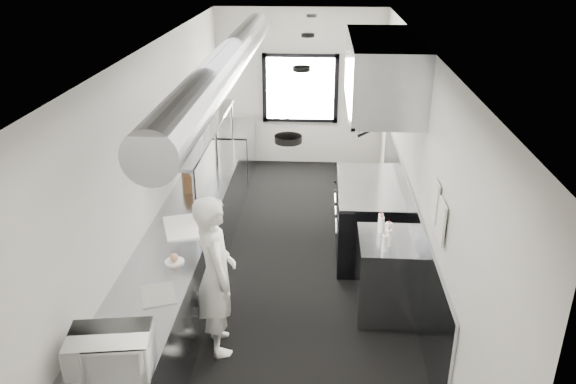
# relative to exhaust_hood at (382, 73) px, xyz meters

# --- Properties ---
(floor) EXTENTS (3.00, 8.00, 0.01)m
(floor) POSITION_rel_exhaust_hood_xyz_m (-1.10, -0.70, -2.39)
(floor) COLOR black
(floor) RESTS_ON ground
(ceiling) EXTENTS (3.00, 8.00, 0.01)m
(ceiling) POSITION_rel_exhaust_hood_xyz_m (-1.10, -0.70, 0.41)
(ceiling) COLOR white
(ceiling) RESTS_ON wall_back
(wall_back) EXTENTS (3.00, 0.02, 2.80)m
(wall_back) POSITION_rel_exhaust_hood_xyz_m (-1.10, 3.30, -0.99)
(wall_back) COLOR silver
(wall_back) RESTS_ON floor
(wall_left) EXTENTS (0.02, 8.00, 2.80)m
(wall_left) POSITION_rel_exhaust_hood_xyz_m (-2.60, -0.70, -0.99)
(wall_left) COLOR silver
(wall_left) RESTS_ON floor
(wall_right) EXTENTS (0.02, 8.00, 2.80)m
(wall_right) POSITION_rel_exhaust_hood_xyz_m (0.40, -0.70, -0.99)
(wall_right) COLOR silver
(wall_right) RESTS_ON floor
(wall_cladding) EXTENTS (0.03, 5.50, 1.10)m
(wall_cladding) POSITION_rel_exhaust_hood_xyz_m (0.38, -0.40, -1.84)
(wall_cladding) COLOR #969DA4
(wall_cladding) RESTS_ON wall_right
(hvac_duct) EXTENTS (0.40, 6.40, 0.40)m
(hvac_duct) POSITION_rel_exhaust_hood_xyz_m (-1.80, -0.30, 0.16)
(hvac_duct) COLOR gray
(hvac_duct) RESTS_ON ceiling
(service_window) EXTENTS (1.36, 0.05, 1.25)m
(service_window) POSITION_rel_exhaust_hood_xyz_m (-1.10, 3.26, -0.99)
(service_window) COLOR white
(service_window) RESTS_ON wall_back
(exhaust_hood) EXTENTS (0.81, 2.20, 0.88)m
(exhaust_hood) POSITION_rel_exhaust_hood_xyz_m (0.00, 0.00, 0.00)
(exhaust_hood) COLOR #969DA4
(exhaust_hood) RESTS_ON ceiling
(prep_counter) EXTENTS (0.70, 6.00, 0.90)m
(prep_counter) POSITION_rel_exhaust_hood_xyz_m (-2.25, -1.20, -1.94)
(prep_counter) COLOR #969DA4
(prep_counter) RESTS_ON floor
(pass_shelf) EXTENTS (0.45, 3.00, 0.68)m
(pass_shelf) POSITION_rel_exhaust_hood_xyz_m (-2.29, 0.30, -0.86)
(pass_shelf) COLOR #969DA4
(pass_shelf) RESTS_ON prep_counter
(range) EXTENTS (0.88, 1.60, 0.94)m
(range) POSITION_rel_exhaust_hood_xyz_m (-0.06, 0.00, -1.92)
(range) COLOR black
(range) RESTS_ON floor
(bottle_station) EXTENTS (0.65, 0.80, 0.90)m
(bottle_station) POSITION_rel_exhaust_hood_xyz_m (0.05, -1.40, -1.94)
(bottle_station) COLOR #969DA4
(bottle_station) RESTS_ON floor
(far_work_table) EXTENTS (0.70, 1.20, 0.90)m
(far_work_table) POSITION_rel_exhaust_hood_xyz_m (-2.25, 2.50, -1.94)
(far_work_table) COLOR #969DA4
(far_work_table) RESTS_ON floor
(notice_sheet_a) EXTENTS (0.02, 0.28, 0.38)m
(notice_sheet_a) POSITION_rel_exhaust_hood_xyz_m (0.37, -1.90, -0.79)
(notice_sheet_a) COLOR silver
(notice_sheet_a) RESTS_ON wall_right
(notice_sheet_b) EXTENTS (0.02, 0.28, 0.38)m
(notice_sheet_b) POSITION_rel_exhaust_hood_xyz_m (0.37, -2.25, -0.84)
(notice_sheet_b) COLOR silver
(notice_sheet_b) RESTS_ON wall_right
(line_cook) EXTENTS (0.59, 0.71, 1.68)m
(line_cook) POSITION_rel_exhaust_hood_xyz_m (-1.70, -2.12, -1.55)
(line_cook) COLOR silver
(line_cook) RESTS_ON floor
(microwave) EXTENTS (0.60, 0.49, 0.33)m
(microwave) POSITION_rel_exhaust_hood_xyz_m (-2.20, -3.58, -1.33)
(microwave) COLOR white
(microwave) RESTS_ON prep_counter
(deli_tub_a) EXTENTS (0.17, 0.17, 0.10)m
(deli_tub_a) POSITION_rel_exhaust_hood_xyz_m (-2.45, -3.30, -1.44)
(deli_tub_a) COLOR beige
(deli_tub_a) RESTS_ON prep_counter
(deli_tub_b) EXTENTS (0.16, 0.16, 0.11)m
(deli_tub_b) POSITION_rel_exhaust_hood_xyz_m (-2.38, -3.34, -1.44)
(deli_tub_b) COLOR beige
(deli_tub_b) RESTS_ON prep_counter
(newspaper) EXTENTS (0.40, 0.45, 0.01)m
(newspaper) POSITION_rel_exhaust_hood_xyz_m (-2.14, -2.58, -1.49)
(newspaper) COLOR beige
(newspaper) RESTS_ON prep_counter
(small_plate) EXTENTS (0.20, 0.20, 0.02)m
(small_plate) POSITION_rel_exhaust_hood_xyz_m (-2.13, -2.01, -1.48)
(small_plate) COLOR white
(small_plate) RESTS_ON prep_counter
(pastry) EXTENTS (0.08, 0.08, 0.08)m
(pastry) POSITION_rel_exhaust_hood_xyz_m (-2.13, -2.01, -1.43)
(pastry) COLOR tan
(pastry) RESTS_ON small_plate
(cutting_board) EXTENTS (0.63, 0.72, 0.02)m
(cutting_board) POSITION_rel_exhaust_hood_xyz_m (-2.18, -1.25, -1.48)
(cutting_board) COLOR white
(cutting_board) RESTS_ON prep_counter
(knife_block) EXTENTS (0.17, 0.23, 0.23)m
(knife_block) POSITION_rel_exhaust_hood_xyz_m (-2.39, -0.24, -1.38)
(knife_block) COLOR brown
(knife_block) RESTS_ON prep_counter
(plate_stack_a) EXTENTS (0.33, 0.33, 0.29)m
(plate_stack_a) POSITION_rel_exhaust_hood_xyz_m (-2.32, -0.30, -0.67)
(plate_stack_a) COLOR white
(plate_stack_a) RESTS_ON pass_shelf
(plate_stack_b) EXTENTS (0.25, 0.25, 0.29)m
(plate_stack_b) POSITION_rel_exhaust_hood_xyz_m (-2.28, -0.14, -0.67)
(plate_stack_b) COLOR white
(plate_stack_b) RESTS_ON pass_shelf
(plate_stack_c) EXTENTS (0.26, 0.26, 0.31)m
(plate_stack_c) POSITION_rel_exhaust_hood_xyz_m (-2.29, 0.39, -0.67)
(plate_stack_c) COLOR white
(plate_stack_c) RESTS_ON pass_shelf
(plate_stack_d) EXTENTS (0.30, 0.30, 0.38)m
(plate_stack_d) POSITION_rel_exhaust_hood_xyz_m (-2.31, 1.11, -0.63)
(plate_stack_d) COLOR white
(plate_stack_d) RESTS_ON pass_shelf
(squeeze_bottle_a) EXTENTS (0.07, 0.07, 0.18)m
(squeeze_bottle_a) POSITION_rel_exhaust_hood_xyz_m (-0.03, -1.65, -1.40)
(squeeze_bottle_a) COLOR white
(squeeze_bottle_a) RESTS_ON bottle_station
(squeeze_bottle_b) EXTENTS (0.07, 0.07, 0.19)m
(squeeze_bottle_b) POSITION_rel_exhaust_hood_xyz_m (0.02, -1.54, -1.40)
(squeeze_bottle_b) COLOR white
(squeeze_bottle_b) RESTS_ON bottle_station
(squeeze_bottle_c) EXTENTS (0.08, 0.08, 0.20)m
(squeeze_bottle_c) POSITION_rel_exhaust_hood_xyz_m (0.03, -1.40, -1.39)
(squeeze_bottle_c) COLOR white
(squeeze_bottle_c) RESTS_ON bottle_station
(squeeze_bottle_d) EXTENTS (0.06, 0.06, 0.18)m
(squeeze_bottle_d) POSITION_rel_exhaust_hood_xyz_m (-0.03, -1.24, -1.40)
(squeeze_bottle_d) COLOR white
(squeeze_bottle_d) RESTS_ON bottle_station
(squeeze_bottle_e) EXTENTS (0.06, 0.06, 0.17)m
(squeeze_bottle_e) POSITION_rel_exhaust_hood_xyz_m (-0.03, -1.14, -1.40)
(squeeze_bottle_e) COLOR white
(squeeze_bottle_e) RESTS_ON bottle_station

